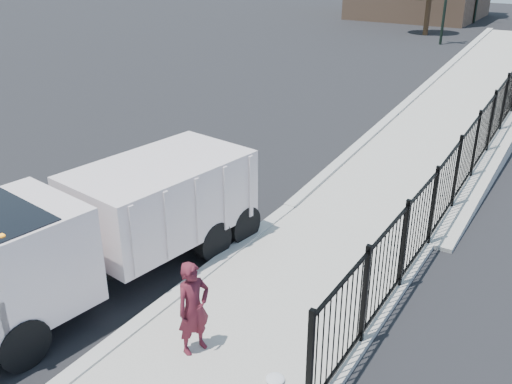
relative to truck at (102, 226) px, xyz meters
The scene contains 8 objects.
ground 2.18m from the truck, 29.64° to the left, with size 120.00×120.00×0.00m, color black.
sidewalk 3.83m from the truck, 18.33° to the right, with size 3.55×12.00×0.12m, color #9E998E.
curb 2.26m from the truck, 36.98° to the right, with size 0.30×12.00×0.16m, color #ADAAA3.
ramp 17.30m from the truck, 77.82° to the left, with size 3.95×24.00×1.70m, color #9E998E.
iron_fence 13.83m from the truck, 68.51° to the left, with size 0.10×28.00×1.80m, color black.
truck is the anchor object (origin of this frame).
worker 2.94m from the truck, 16.02° to the right, with size 0.60×0.39×1.64m, color #521722.
debris 4.53m from the truck, 10.06° to the right, with size 0.31×0.31×0.08m, color silver.
Camera 1 is at (6.15, -7.63, 6.41)m, focal length 40.00 mm.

